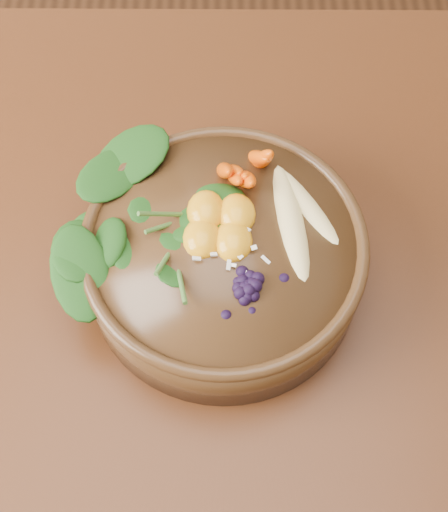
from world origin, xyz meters
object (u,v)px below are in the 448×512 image
at_px(dining_table, 189,308).
at_px(carrot_cluster, 244,144).
at_px(mandarin_cluster, 219,218).
at_px(blueberry_pile, 250,282).
at_px(banana_halves, 300,205).
at_px(stoneware_bowl, 224,260).
at_px(kale_heap, 160,196).

bearing_deg(dining_table, carrot_cluster, 55.95).
relative_size(mandarin_cluster, blueberry_pile, 0.69).
bearing_deg(blueberry_pile, banana_halves, 60.12).
xyz_separation_m(stoneware_bowl, kale_heap, (-0.07, 0.04, 0.07)).
height_order(carrot_cluster, banana_halves, carrot_cluster).
bearing_deg(stoneware_bowl, mandarin_cluster, 105.29).
relative_size(carrot_cluster, blueberry_pile, 0.60).
xyz_separation_m(dining_table, banana_halves, (0.13, 0.04, 0.19)).
bearing_deg(kale_heap, carrot_cluster, 32.15).
bearing_deg(dining_table, blueberry_pile, -39.95).
bearing_deg(kale_heap, blueberry_pile, -46.56).
bearing_deg(stoneware_bowl, banana_halves, 24.38).
distance_m(dining_table, blueberry_pile, 0.22).
distance_m(stoneware_bowl, banana_halves, 0.11).
relative_size(kale_heap, banana_halves, 1.14).
bearing_deg(dining_table, banana_halves, 15.84).
bearing_deg(kale_heap, mandarin_cluster, -20.15).
height_order(kale_heap, banana_halves, kale_heap).
height_order(carrot_cluster, mandarin_cluster, carrot_cluster).
distance_m(dining_table, carrot_cluster, 0.25).
xyz_separation_m(kale_heap, mandarin_cluster, (0.06, -0.02, -0.01)).
relative_size(dining_table, mandarin_cluster, 15.93).
relative_size(stoneware_bowl, blueberry_pile, 2.16).
bearing_deg(mandarin_cluster, stoneware_bowl, -74.71).
height_order(kale_heap, mandarin_cluster, kale_heap).
bearing_deg(blueberry_pile, stoneware_bowl, 114.50).
relative_size(stoneware_bowl, mandarin_cluster, 3.15).
xyz_separation_m(mandarin_cluster, blueberry_pile, (0.03, -0.08, 0.00)).
height_order(kale_heap, blueberry_pile, kale_heap).
bearing_deg(banana_halves, mandarin_cluster, 170.25).
height_order(dining_table, banana_halves, banana_halves).
bearing_deg(dining_table, kale_heap, 120.35).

